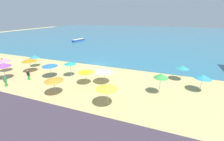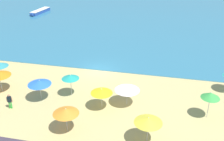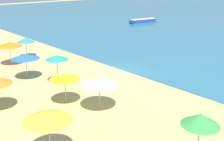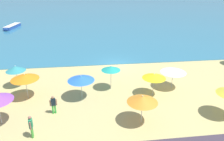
{
  "view_description": "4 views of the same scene",
  "coord_description": "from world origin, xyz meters",
  "px_view_note": "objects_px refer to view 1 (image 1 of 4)",
  "views": [
    {
      "loc": [
        12.63,
        -24.88,
        9.25
      ],
      "look_at": [
        4.71,
        -3.8,
        0.85
      ],
      "focal_mm": 24.0,
      "sensor_mm": 36.0,
      "label": 1
    },
    {
      "loc": [
        8.28,
        -30.19,
        15.62
      ],
      "look_at": [
        2.23,
        -2.68,
        1.53
      ],
      "focal_mm": 45.0,
      "sensor_mm": 36.0,
      "label": 2
    },
    {
      "loc": [
        17.91,
        -17.5,
        8.28
      ],
      "look_at": [
        4.14,
        -5.23,
        2.19
      ],
      "focal_mm": 45.0,
      "sensor_mm": 36.0,
      "label": 3
    },
    {
      "loc": [
        -3.54,
        -25.16,
        10.11
      ],
      "look_at": [
        -1.08,
        -5.09,
        1.42
      ],
      "focal_mm": 35.0,
      "sensor_mm": 36.0,
      "label": 4
    }
  ],
  "objects_px": {
    "beach_umbrella_3": "(86,71)",
    "beach_umbrella_8": "(4,60)",
    "skiff_nearshore": "(78,40)",
    "beach_umbrella_13": "(182,67)",
    "bather_0": "(28,75)",
    "beach_umbrella_12": "(203,77)",
    "bather_1": "(5,80)",
    "beach_umbrella_6": "(107,87)",
    "beach_umbrella_4": "(161,76)",
    "beach_umbrella_7": "(70,63)",
    "beach_umbrella_9": "(54,79)",
    "bather_2": "(3,62)",
    "beach_umbrella_2": "(34,57)",
    "beach_umbrella_5": "(104,71)",
    "beach_umbrella_14": "(50,65)",
    "beach_umbrella_1": "(29,60)",
    "beach_umbrella_11": "(2,65)"
  },
  "relations": [
    {
      "from": "beach_umbrella_3",
      "to": "beach_umbrella_8",
      "type": "height_order",
      "value": "beach_umbrella_8"
    },
    {
      "from": "skiff_nearshore",
      "to": "beach_umbrella_13",
      "type": "bearing_deg",
      "value": -36.72
    },
    {
      "from": "beach_umbrella_13",
      "to": "bather_0",
      "type": "height_order",
      "value": "beach_umbrella_13"
    },
    {
      "from": "beach_umbrella_12",
      "to": "bather_1",
      "type": "relative_size",
      "value": 1.38
    },
    {
      "from": "beach_umbrella_13",
      "to": "beach_umbrella_6",
      "type": "bearing_deg",
      "value": -127.72
    },
    {
      "from": "beach_umbrella_8",
      "to": "bather_1",
      "type": "distance_m",
      "value": 7.06
    },
    {
      "from": "beach_umbrella_13",
      "to": "skiff_nearshore",
      "type": "distance_m",
      "value": 42.45
    },
    {
      "from": "bather_0",
      "to": "skiff_nearshore",
      "type": "bearing_deg",
      "value": 110.79
    },
    {
      "from": "beach_umbrella_4",
      "to": "beach_umbrella_7",
      "type": "distance_m",
      "value": 13.68
    },
    {
      "from": "beach_umbrella_9",
      "to": "bather_2",
      "type": "xyz_separation_m",
      "value": [
        -16.13,
        4.83,
        -1.0
      ]
    },
    {
      "from": "beach_umbrella_13",
      "to": "bather_1",
      "type": "distance_m",
      "value": 24.93
    },
    {
      "from": "beach_umbrella_7",
      "to": "beach_umbrella_2",
      "type": "bearing_deg",
      "value": 169.81
    },
    {
      "from": "beach_umbrella_4",
      "to": "skiff_nearshore",
      "type": "distance_m",
      "value": 43.97
    },
    {
      "from": "beach_umbrella_8",
      "to": "bather_0",
      "type": "bearing_deg",
      "value": -11.35
    },
    {
      "from": "beach_umbrella_9",
      "to": "bather_1",
      "type": "distance_m",
      "value": 7.87
    },
    {
      "from": "beach_umbrella_6",
      "to": "beach_umbrella_9",
      "type": "height_order",
      "value": "beach_umbrella_6"
    },
    {
      "from": "beach_umbrella_9",
      "to": "beach_umbrella_6",
      "type": "bearing_deg",
      "value": -0.11
    },
    {
      "from": "beach_umbrella_6",
      "to": "beach_umbrella_7",
      "type": "distance_m",
      "value": 10.23
    },
    {
      "from": "beach_umbrella_5",
      "to": "skiff_nearshore",
      "type": "height_order",
      "value": "beach_umbrella_5"
    },
    {
      "from": "beach_umbrella_2",
      "to": "skiff_nearshore",
      "type": "distance_m",
      "value": 29.47
    },
    {
      "from": "beach_umbrella_9",
      "to": "bather_0",
      "type": "distance_m",
      "value": 7.03
    },
    {
      "from": "skiff_nearshore",
      "to": "bather_0",
      "type": "bearing_deg",
      "value": -69.21
    },
    {
      "from": "beach_umbrella_5",
      "to": "beach_umbrella_14",
      "type": "relative_size",
      "value": 1.05
    },
    {
      "from": "beach_umbrella_4",
      "to": "beach_umbrella_8",
      "type": "bearing_deg",
      "value": -177.27
    },
    {
      "from": "beach_umbrella_5",
      "to": "beach_umbrella_3",
      "type": "bearing_deg",
      "value": -152.48
    },
    {
      "from": "bather_1",
      "to": "bather_2",
      "type": "relative_size",
      "value": 0.94
    },
    {
      "from": "beach_umbrella_6",
      "to": "beach_umbrella_4",
      "type": "bearing_deg",
      "value": 42.27
    },
    {
      "from": "bather_2",
      "to": "skiff_nearshore",
      "type": "height_order",
      "value": "bather_2"
    },
    {
      "from": "beach_umbrella_1",
      "to": "beach_umbrella_8",
      "type": "relative_size",
      "value": 1.03
    },
    {
      "from": "bather_2",
      "to": "beach_umbrella_12",
      "type": "bearing_deg",
      "value": 4.06
    },
    {
      "from": "beach_umbrella_2",
      "to": "beach_umbrella_12",
      "type": "bearing_deg",
      "value": -0.18
    },
    {
      "from": "beach_umbrella_2",
      "to": "bather_0",
      "type": "bearing_deg",
      "value": -51.72
    },
    {
      "from": "beach_umbrella_1",
      "to": "bather_1",
      "type": "relative_size",
      "value": 1.43
    },
    {
      "from": "beach_umbrella_6",
      "to": "bather_0",
      "type": "relative_size",
      "value": 1.58
    },
    {
      "from": "skiff_nearshore",
      "to": "beach_umbrella_1",
      "type": "bearing_deg",
      "value": -71.88
    },
    {
      "from": "beach_umbrella_1",
      "to": "beach_umbrella_6",
      "type": "relative_size",
      "value": 0.98
    },
    {
      "from": "beach_umbrella_4",
      "to": "beach_umbrella_8",
      "type": "relative_size",
      "value": 1.16
    },
    {
      "from": "beach_umbrella_6",
      "to": "beach_umbrella_12",
      "type": "height_order",
      "value": "beach_umbrella_6"
    },
    {
      "from": "beach_umbrella_4",
      "to": "beach_umbrella_8",
      "type": "xyz_separation_m",
      "value": [
        -25.44,
        -1.22,
        -0.35
      ]
    },
    {
      "from": "beach_umbrella_12",
      "to": "beach_umbrella_14",
      "type": "distance_m",
      "value": 21.55
    },
    {
      "from": "beach_umbrella_2",
      "to": "beach_umbrella_9",
      "type": "relative_size",
      "value": 0.97
    },
    {
      "from": "beach_umbrella_8",
      "to": "beach_umbrella_11",
      "type": "xyz_separation_m",
      "value": [
        3.08,
        -2.33,
        0.23
      ]
    },
    {
      "from": "beach_umbrella_1",
      "to": "beach_umbrella_2",
      "type": "relative_size",
      "value": 1.08
    },
    {
      "from": "beach_umbrella_6",
      "to": "beach_umbrella_11",
      "type": "bearing_deg",
      "value": 176.37
    },
    {
      "from": "beach_umbrella_9",
      "to": "bather_1",
      "type": "xyz_separation_m",
      "value": [
        -7.77,
        -0.68,
        -1.07
      ]
    },
    {
      "from": "beach_umbrella_2",
      "to": "beach_umbrella_11",
      "type": "xyz_separation_m",
      "value": [
        0.4,
        -6.18,
        0.34
      ]
    },
    {
      "from": "beach_umbrella_8",
      "to": "bather_2",
      "type": "xyz_separation_m",
      "value": [
        -2.71,
        1.42,
        -1.03
      ]
    },
    {
      "from": "beach_umbrella_11",
      "to": "bather_2",
      "type": "distance_m",
      "value": 7.0
    },
    {
      "from": "beach_umbrella_9",
      "to": "beach_umbrella_12",
      "type": "height_order",
      "value": "beach_umbrella_12"
    },
    {
      "from": "beach_umbrella_8",
      "to": "bather_1",
      "type": "height_order",
      "value": "beach_umbrella_8"
    }
  ]
}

